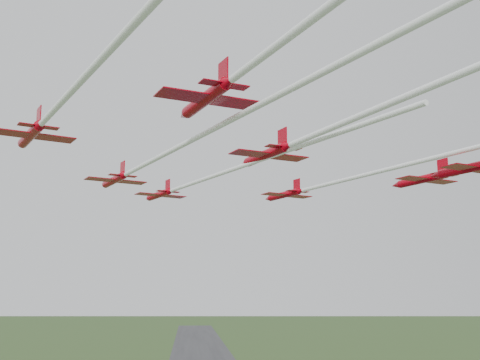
{
  "coord_description": "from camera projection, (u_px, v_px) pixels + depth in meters",
  "views": [
    {
      "loc": [
        -8.97,
        -79.0,
        37.36
      ],
      "look_at": [
        -2.24,
        -0.19,
        52.3
      ],
      "focal_mm": 45.0,
      "sensor_mm": 36.0,
      "label": 1
    }
  ],
  "objects": [
    {
      "name": "jet_lead",
      "position": [
        206.0,
        178.0,
        87.19
      ],
      "size": [
        29.93,
        58.17,
        2.55
      ],
      "rotation": [
        0.0,
        0.0,
        0.45
      ],
      "color": "#A6000F"
    },
    {
      "name": "jet_row2_left",
      "position": [
        171.0,
        151.0,
        63.72
      ],
      "size": [
        30.09,
        62.44,
        2.39
      ],
      "rotation": [
        0.0,
        0.0,
        0.43
      ],
      "color": "#A6000F"
    },
    {
      "name": "jet_row2_right",
      "position": [
        335.0,
        182.0,
        81.57
      ],
      "size": [
        23.34,
        46.34,
        2.38
      ],
      "rotation": [
        0.0,
        0.0,
        0.44
      ],
      "color": "#A6000F"
    },
    {
      "name": "jet_row3_left",
      "position": [
        69.0,
        94.0,
        47.12
      ],
      "size": [
        26.2,
        51.99,
        2.46
      ],
      "rotation": [
        0.0,
        0.0,
        0.44
      ],
      "color": "#A6000F"
    },
    {
      "name": "jet_row3_mid",
      "position": [
        328.0,
        129.0,
        62.13
      ],
      "size": [
        24.03,
        54.33,
        2.92
      ],
      "rotation": [
        0.0,
        0.0,
        0.38
      ],
      "color": "#A6000F"
    },
    {
      "name": "jet_row4_left",
      "position": [
        316.0,
        16.0,
        36.17
      ],
      "size": [
        25.94,
        62.47,
        2.71
      ],
      "rotation": [
        0.0,
        0.0,
        0.36
      ],
      "color": "#A6000F"
    }
  ]
}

